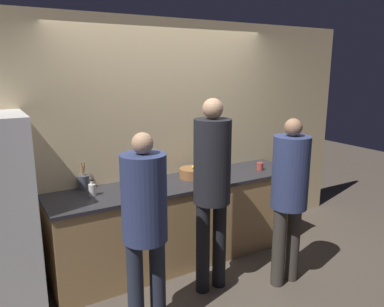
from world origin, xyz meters
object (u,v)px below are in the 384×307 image
object	(u,v)px
bottle_amber	(124,178)
person_left	(145,217)
utensil_crock	(84,182)
fruit_bowl	(192,173)
cup_red	(260,166)
person_right	(290,189)
bottle_red	(141,181)
person_center	(212,180)
bottle_clear	(92,189)

from	to	relation	value
bottle_amber	person_left	bearing A→B (deg)	-102.15
utensil_crock	fruit_bowl	bearing A→B (deg)	-10.28
utensil_crock	cup_red	xyz separation A→B (m)	(1.99, -0.34, -0.03)
cup_red	person_right	bearing A→B (deg)	-113.66
fruit_bowl	bottle_red	bearing A→B (deg)	-168.27
person_left	person_center	bearing A→B (deg)	15.62
person_left	bottle_red	xyz separation A→B (m)	(0.30, 0.79, 0.03)
cup_red	utensil_crock	bearing A→B (deg)	170.25
bottle_clear	person_left	bearing A→B (deg)	-80.35
cup_red	person_center	bearing A→B (deg)	-151.53
utensil_crock	cup_red	bearing A→B (deg)	-9.75
fruit_bowl	utensil_crock	size ratio (longest dim) A/B	1.01
fruit_bowl	cup_red	distance (m)	0.86
utensil_crock	bottle_red	bearing A→B (deg)	-36.20
person_center	cup_red	bearing A→B (deg)	28.47
person_center	fruit_bowl	world-z (taller)	person_center
fruit_bowl	bottle_clear	xyz separation A→B (m)	(-1.12, -0.03, 0.01)
fruit_bowl	person_right	bearing A→B (deg)	-64.50
fruit_bowl	bottle_amber	size ratio (longest dim) A/B	1.42
bottle_amber	person_right	bearing A→B (deg)	-42.36
utensil_crock	bottle_clear	world-z (taller)	utensil_crock
bottle_red	bottle_clear	xyz separation A→B (m)	(-0.45, 0.10, -0.04)
bottle_red	utensil_crock	bearing A→B (deg)	143.80
cup_red	bottle_clear	bearing A→B (deg)	177.08
fruit_bowl	bottle_amber	world-z (taller)	bottle_amber
fruit_bowl	utensil_crock	xyz separation A→B (m)	(-1.14, 0.21, 0.02)
person_left	person_right	world-z (taller)	person_right
utensil_crock	bottle_red	world-z (taller)	utensil_crock
person_center	utensil_crock	world-z (taller)	person_center
fruit_bowl	utensil_crock	distance (m)	1.16
person_left	person_center	xyz separation A→B (m)	(0.76, 0.21, 0.12)
person_left	bottle_amber	bearing A→B (deg)	77.85
cup_red	person_left	bearing A→B (deg)	-156.57
bottle_red	cup_red	xyz separation A→B (m)	(1.52, 0.00, -0.06)
person_right	person_left	bearing A→B (deg)	177.22
person_right	utensil_crock	bearing A→B (deg)	143.33
bottle_clear	fruit_bowl	bearing A→B (deg)	1.78
person_left	bottle_clear	size ratio (longest dim) A/B	9.98
person_left	fruit_bowl	world-z (taller)	person_left
bottle_red	person_right	bearing A→B (deg)	-36.87
bottle_amber	person_center	bearing A→B (deg)	-57.47
person_right	cup_red	world-z (taller)	person_right
utensil_crock	bottle_amber	xyz separation A→B (m)	(0.39, -0.09, 0.00)
person_right	bottle_amber	bearing A→B (deg)	137.64
person_left	fruit_bowl	size ratio (longest dim) A/B	5.67
bottle_amber	bottle_clear	size ratio (longest dim) A/B	1.24
person_center	fruit_bowl	bearing A→B (deg)	73.21
person_right	utensil_crock	world-z (taller)	person_right
bottle_amber	bottle_clear	bearing A→B (deg)	-157.86
fruit_bowl	bottle_clear	bearing A→B (deg)	-178.22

